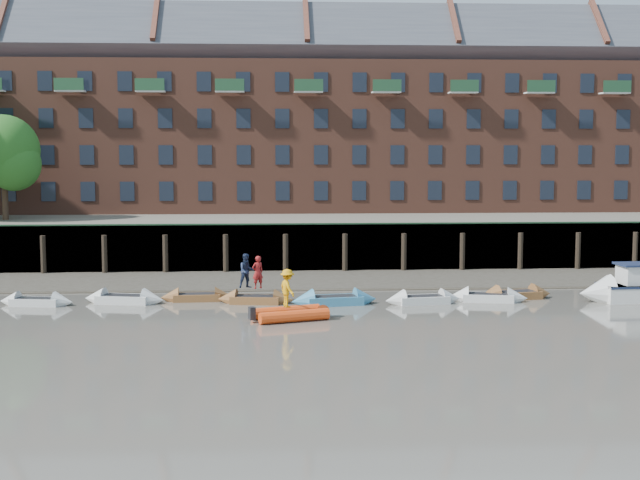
{
  "coord_description": "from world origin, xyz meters",
  "views": [
    {
      "loc": [
        -3.23,
        -37.53,
        8.34
      ],
      "look_at": [
        -0.27,
        12.0,
        3.2
      ],
      "focal_mm": 50.0,
      "sensor_mm": 36.0,
      "label": 1
    }
  ],
  "objects": [
    {
      "name": "rowboat_7",
      "position": [
        10.5,
        10.53,
        0.22
      ],
      "size": [
        4.49,
        2.1,
        1.25
      ],
      "rotation": [
        0.0,
        0.0,
        0.2
      ],
      "color": "brown",
      "rests_on": "ground"
    },
    {
      "name": "person_rower_b",
      "position": [
        -4.34,
        10.19,
        1.74
      ],
      "size": [
        1.08,
        0.95,
        1.87
      ],
      "primitive_type": "imported",
      "rotation": [
        0.0,
        0.0,
        0.31
      ],
      "color": "#19233F",
      "rests_on": "rowboat_3"
    },
    {
      "name": "rowboat_5",
      "position": [
        5.13,
        9.35,
        0.22
      ],
      "size": [
        4.34,
        1.82,
        1.22
      ],
      "rotation": [
        0.0,
        0.0,
        0.15
      ],
      "color": "silver",
      "rests_on": "ground"
    },
    {
      "name": "rib_tender",
      "position": [
        -1.99,
        5.28,
        0.29
      ],
      "size": [
        3.93,
        2.82,
        0.66
      ],
      "rotation": [
        0.0,
        0.0,
        0.33
      ],
      "color": "#E94613",
      "rests_on": "ground"
    },
    {
      "name": "apartment_terrace",
      "position": [
        -0.0,
        36.99,
        12.82
      ],
      "size": [
        80.6,
        15.56,
        20.98
      ],
      "color": "brown",
      "rests_on": "bank_terrace"
    },
    {
      "name": "foreshore",
      "position": [
        0.0,
        18.0,
        0.0
      ],
      "size": [
        110.0,
        8.0,
        0.5
      ],
      "primitive_type": "cube",
      "color": "#3D382F",
      "rests_on": "ground"
    },
    {
      "name": "person_rower_a",
      "position": [
        -3.75,
        10.0,
        1.69
      ],
      "size": [
        0.77,
        0.67,
        1.77
      ],
      "primitive_type": "imported",
      "rotation": [
        0.0,
        0.0,
        3.62
      ],
      "color": "maroon",
      "rests_on": "rowboat_3"
    },
    {
      "name": "mud_band",
      "position": [
        0.0,
        14.6,
        0.0
      ],
      "size": [
        110.0,
        1.6,
        0.1
      ],
      "primitive_type": "cube",
      "color": "#4C4336",
      "rests_on": "ground"
    },
    {
      "name": "rowboat_3",
      "position": [
        -3.88,
        9.94,
        0.21
      ],
      "size": [
        4.24,
        1.78,
        1.19
      ],
      "rotation": [
        0.0,
        0.0,
        -0.15
      ],
      "color": "brown",
      "rests_on": "ground"
    },
    {
      "name": "rowboat_2",
      "position": [
        -7.1,
        10.96,
        0.2
      ],
      "size": [
        4.01,
        1.39,
        1.14
      ],
      "rotation": [
        0.0,
        0.0,
        0.06
      ],
      "color": "brown",
      "rests_on": "ground"
    },
    {
      "name": "ground",
      "position": [
        0.0,
        0.0,
        0.0
      ],
      "size": [
        220.0,
        220.0,
        0.0
      ],
      "primitive_type": "plane",
      "color": "#625D54",
      "rests_on": "ground"
    },
    {
      "name": "rowboat_0",
      "position": [
        -15.52,
        10.01,
        0.21
      ],
      "size": [
        4.12,
        1.74,
        1.16
      ],
      "rotation": [
        0.0,
        0.0,
        -0.15
      ],
      "color": "silver",
      "rests_on": "ground"
    },
    {
      "name": "rowboat_6",
      "position": [
        8.79,
        9.82,
        0.22
      ],
      "size": [
        4.4,
        2.05,
        1.23
      ],
      "rotation": [
        0.0,
        0.0,
        -0.2
      ],
      "color": "silver",
      "rests_on": "ground"
    },
    {
      "name": "rowboat_1",
      "position": [
        -10.96,
        10.4,
        0.23
      ],
      "size": [
        4.59,
        2.15,
        1.28
      ],
      "rotation": [
        0.0,
        0.0,
        -0.2
      ],
      "color": "silver",
      "rests_on": "ground"
    },
    {
      "name": "bank_terrace",
      "position": [
        0.0,
        36.0,
        1.6
      ],
      "size": [
        110.0,
        28.0,
        3.2
      ],
      "primitive_type": "cube",
      "color": "#5E594D",
      "rests_on": "ground"
    },
    {
      "name": "person_rib_crew",
      "position": [
        -2.26,
        5.25,
        1.55
      ],
      "size": [
        1.11,
        1.38,
        1.87
      ],
      "primitive_type": "imported",
      "rotation": [
        0.0,
        0.0,
        1.98
      ],
      "color": "orange",
      "rests_on": "rib_tender"
    },
    {
      "name": "river_wall",
      "position": [
        -0.0,
        22.38,
        1.59
      ],
      "size": [
        110.0,
        1.23,
        3.3
      ],
      "color": "#2D2A26",
      "rests_on": "ground"
    },
    {
      "name": "motor_launch",
      "position": [
        16.5,
        9.49,
        0.67
      ],
      "size": [
        6.5,
        2.45,
        2.64
      ],
      "rotation": [
        0.0,
        0.0,
        3.2
      ],
      "color": "silver",
      "rests_on": "ground"
    },
    {
      "name": "rowboat_4",
      "position": [
        0.33,
        9.31,
        0.24
      ],
      "size": [
        4.8,
        2.05,
        1.35
      ],
      "rotation": [
        0.0,
        0.0,
        0.16
      ],
      "color": "teal",
      "rests_on": "ground"
    }
  ]
}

